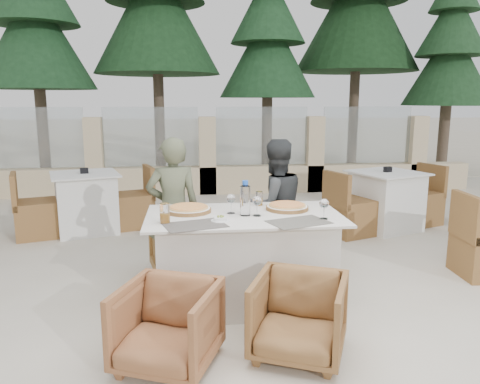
{
  "coord_description": "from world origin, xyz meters",
  "views": [
    {
      "loc": [
        -0.35,
        -3.7,
        1.7
      ],
      "look_at": [
        0.1,
        0.3,
        0.9
      ],
      "focal_mm": 35.0,
      "sensor_mm": 36.0,
      "label": 1
    }
  ],
  "objects": [
    {
      "name": "ground",
      "position": [
        0.0,
        0.0,
        0.0
      ],
      "size": [
        80.0,
        80.0,
        0.0
      ],
      "primitive_type": "plane",
      "color": "beige",
      "rests_on": "ground"
    },
    {
      "name": "sand_patch",
      "position": [
        0.0,
        14.0,
        0.01
      ],
      "size": [
        30.0,
        16.0,
        0.01
      ],
      "primitive_type": "cube",
      "color": "beige",
      "rests_on": "ground"
    },
    {
      "name": "perimeter_wall_far",
      "position": [
        0.0,
        4.8,
        0.8
      ],
      "size": [
        10.0,
        0.34,
        1.6
      ],
      "primitive_type": null,
      "color": "beige",
      "rests_on": "ground"
    },
    {
      "name": "pine_far_left",
      "position": [
        -3.5,
        7.0,
        2.75
      ],
      "size": [
        2.42,
        2.42,
        5.5
      ],
      "primitive_type": "cone",
      "color": "#1C4322",
      "rests_on": "ground"
    },
    {
      "name": "pine_mid_left",
      "position": [
        -1.0,
        7.5,
        3.25
      ],
      "size": [
        2.86,
        2.86,
        6.5
      ],
      "primitive_type": "cone",
      "color": "#1A3D1D",
      "rests_on": "ground"
    },
    {
      "name": "pine_centre",
      "position": [
        1.5,
        7.2,
        2.5
      ],
      "size": [
        2.2,
        2.2,
        5.0
      ],
      "primitive_type": "cone",
      "color": "#1D4524",
      "rests_on": "ground"
    },
    {
      "name": "pine_mid_right",
      "position": [
        3.8,
        7.8,
        3.4
      ],
      "size": [
        2.99,
        2.99,
        6.8
      ],
      "primitive_type": "cone",
      "color": "#163619",
      "rests_on": "ground"
    },
    {
      "name": "pine_far_right",
      "position": [
        5.5,
        6.5,
        2.25
      ],
      "size": [
        1.98,
        1.98,
        4.5
      ],
      "primitive_type": "cone",
      "color": "#1E4423",
      "rests_on": "ground"
    },
    {
      "name": "dining_table",
      "position": [
        0.1,
        0.0,
        0.39
      ],
      "size": [
        1.6,
        0.9,
        0.77
      ],
      "primitive_type": null,
      "color": "beige",
      "rests_on": "ground"
    },
    {
      "name": "placemat_near_left",
      "position": [
        -0.31,
        -0.29,
        0.77
      ],
      "size": [
        0.52,
        0.41,
        0.0
      ],
      "primitive_type": "cube",
      "rotation": [
        0.0,
        0.0,
        0.28
      ],
      "color": "#554F49",
      "rests_on": "dining_table"
    },
    {
      "name": "placemat_near_right",
      "position": [
        0.49,
        -0.29,
        0.77
      ],
      "size": [
        0.52,
        0.43,
        0.0
      ],
      "primitive_type": "cube",
      "rotation": [
        0.0,
        0.0,
        0.34
      ],
      "color": "#5C574E",
      "rests_on": "dining_table"
    },
    {
      "name": "pizza_left",
      "position": [
        -0.36,
        0.15,
        0.79
      ],
      "size": [
        0.44,
        0.44,
        0.05
      ],
      "primitive_type": "cylinder",
      "rotation": [
        0.0,
        0.0,
        0.18
      ],
      "color": "#D95C1D",
      "rests_on": "dining_table"
    },
    {
      "name": "pizza_right",
      "position": [
        0.49,
        0.14,
        0.79
      ],
      "size": [
        0.42,
        0.42,
        0.05
      ],
      "primitive_type": "cylinder",
      "rotation": [
        0.0,
        0.0,
        0.16
      ],
      "color": "#D7511D",
      "rests_on": "dining_table"
    },
    {
      "name": "water_bottle",
      "position": [
        0.1,
        -0.03,
        0.91
      ],
      "size": [
        0.11,
        0.11,
        0.29
      ],
      "primitive_type": "cylinder",
      "rotation": [
        0.0,
        0.0,
        -0.34
      ],
      "color": "#9DB4CF",
      "rests_on": "dining_table"
    },
    {
      "name": "wine_glass_centre",
      "position": [
        -0.0,
        0.05,
        0.86
      ],
      "size": [
        0.08,
        0.08,
        0.18
      ],
      "primitive_type": null,
      "rotation": [
        0.0,
        0.0,
        0.11
      ],
      "color": "white",
      "rests_on": "dining_table"
    },
    {
      "name": "wine_glass_near",
      "position": [
        0.2,
        -0.05,
        0.86
      ],
      "size": [
        0.1,
        0.1,
        0.18
      ],
      "primitive_type": null,
      "rotation": [
        0.0,
        0.0,
        -0.43
      ],
      "color": "white",
      "rests_on": "dining_table"
    },
    {
      "name": "wine_glass_corner",
      "position": [
        0.71,
        -0.21,
        0.86
      ],
      "size": [
        0.1,
        0.1,
        0.18
      ],
      "primitive_type": null,
      "rotation": [
        0.0,
        0.0,
        -0.4
      ],
      "color": "white",
      "rests_on": "dining_table"
    },
    {
      "name": "beer_glass_left",
      "position": [
        -0.53,
        -0.2,
        0.85
      ],
      "size": [
        0.08,
        0.08,
        0.15
      ],
      "primitive_type": "cylinder",
      "rotation": [
        0.0,
        0.0,
        0.05
      ],
      "color": "orange",
      "rests_on": "dining_table"
    },
    {
      "name": "beer_glass_right",
      "position": [
        0.27,
        0.33,
        0.83
      ],
      "size": [
        0.08,
        0.08,
        0.13
      ],
      "primitive_type": "cylinder",
      "rotation": [
        0.0,
        0.0,
        0.29
      ],
      "color": "orange",
      "rests_on": "dining_table"
    },
    {
      "name": "olive_dish",
      "position": [
        -0.11,
        -0.19,
        0.79
      ],
      "size": [
        0.15,
        0.15,
        0.04
      ],
      "primitive_type": null,
      "rotation": [
        0.0,
        0.0,
        0.42
      ],
      "color": "white",
      "rests_on": "dining_table"
    },
    {
      "name": "armchair_far_left",
      "position": [
        -0.35,
        0.63,
        0.33
      ],
      "size": [
        0.84,
        0.85,
        0.65
      ],
      "primitive_type": "imported",
      "rotation": [
        0.0,
        0.0,
        3.36
      ],
      "color": "olive",
      "rests_on": "ground"
    },
    {
      "name": "armchair_far_right",
      "position": [
        0.49,
        0.68,
        0.33
      ],
      "size": [
        0.8,
        0.82,
        0.65
      ],
      "primitive_type": "imported",
      "rotation": [
        0.0,
        0.0,
        3.29
      ],
      "color": "brown",
      "rests_on": "ground"
    },
    {
      "name": "armchair_near_left",
      "position": [
        -0.5,
        -0.91,
        0.28
      ],
      "size": [
        0.77,
        0.78,
        0.55
      ],
      "primitive_type": "imported",
      "rotation": [
        0.0,
        0.0,
        -0.38
      ],
      "color": "brown",
      "rests_on": "ground"
    },
    {
      "name": "armchair_near_right",
      "position": [
        0.36,
        -0.87,
        0.28
      ],
      "size": [
        0.78,
        0.79,
        0.55
      ],
      "primitive_type": "imported",
      "rotation": [
        0.0,
        0.0,
        -0.41
      ],
      "color": "brown",
      "rests_on": "ground"
    },
    {
      "name": "diner_left",
      "position": [
        -0.5,
        0.61,
        0.68
      ],
      "size": [
        0.53,
        0.38,
        1.37
      ],
      "primitive_type": "imported",
      "rotation": [
        0.0,
        0.0,
        3.26
      ],
      "color": "#565C43",
      "rests_on": "ground"
    },
    {
      "name": "diner_right",
      "position": [
        0.48,
        0.69,
        0.67
      ],
      "size": [
        0.76,
        0.66,
        1.33
      ],
      "primitive_type": "imported",
      "rotation": [
        0.0,
        0.0,
        3.42
      ],
      "color": "#323536",
      "rests_on": "ground"
    },
    {
      "name": "bg_table_a",
      "position": [
        -1.68,
        2.41,
        0.39
      ],
      "size": [
        1.81,
        1.27,
        0.77
      ],
      "primitive_type": null,
      "rotation": [
        0.0,
        0.0,
        0.3
      ],
      "color": "silver",
      "rests_on": "ground"
    },
    {
      "name": "bg_table_b",
      "position": [
        2.24,
        2.1,
        0.39
      ],
      "size": [
        1.82,
        1.34,
        0.77
      ],
      "primitive_type": null,
      "rotation": [
        0.0,
        0.0,
        0.36
      ],
      "color": "white",
      "rests_on": "ground"
    }
  ]
}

